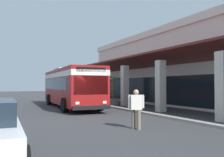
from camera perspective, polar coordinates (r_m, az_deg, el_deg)
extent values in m
plane|color=#38383A|center=(20.41, 15.73, -6.68)|extent=(120.00, 120.00, 0.00)
cube|color=#9E998E|center=(18.65, 2.59, -7.05)|extent=(36.70, 0.50, 0.12)
cube|color=beige|center=(24.78, 22.66, 1.81)|extent=(30.58, 10.39, 6.49)
cube|color=silver|center=(25.22, 22.57, 9.87)|extent=(30.88, 10.69, 0.60)
cube|color=beige|center=(30.86, -6.28, -1.65)|extent=(0.55, 0.55, 3.57)
cube|color=beige|center=(26.12, -2.47, -1.68)|extent=(0.55, 0.55, 3.57)
cube|color=beige|center=(21.55, 3.00, -1.71)|extent=(0.55, 0.55, 3.57)
cube|color=beige|center=(17.28, 11.27, -1.73)|extent=(0.55, 0.55, 3.57)
cube|color=beige|center=(13.60, 24.46, -1.69)|extent=(0.55, 0.55, 3.57)
cube|color=#5B1E19|center=(20.22, 9.83, 4.35)|extent=(30.58, 3.16, 0.82)
cube|color=#19232D|center=(21.13, 13.46, -2.72)|extent=(25.69, 0.08, 2.40)
cube|color=maroon|center=(20.59, -9.69, -1.87)|extent=(11.12, 3.13, 2.75)
cube|color=silver|center=(20.61, -9.68, 0.71)|extent=(11.14, 3.15, 0.36)
cube|color=#19232D|center=(20.89, -9.88, -1.24)|extent=(9.36, 3.07, 0.90)
cube|color=#19232D|center=(15.33, -4.92, -1.54)|extent=(0.18, 2.24, 1.20)
cube|color=black|center=(15.35, -4.90, 2.08)|extent=(0.16, 1.94, 0.28)
cube|color=black|center=(15.27, -4.78, -6.80)|extent=(0.33, 2.46, 0.24)
cube|color=silver|center=(15.62, -1.74, -5.58)|extent=(0.07, 0.24, 0.16)
cube|color=silver|center=(15.06, -8.11, -5.72)|extent=(0.07, 0.24, 0.16)
cube|color=silver|center=(22.10, -10.58, 2.04)|extent=(2.49, 1.91, 0.24)
cylinder|color=black|center=(17.54, -2.84, -5.96)|extent=(1.00, 0.30, 1.00)
cylinder|color=black|center=(16.83, -11.06, -6.12)|extent=(1.00, 0.30, 1.00)
cylinder|color=black|center=(23.93, -8.45, -4.75)|extent=(1.00, 0.30, 1.00)
cylinder|color=black|center=(23.41, -14.52, -4.79)|extent=(1.00, 0.30, 1.00)
cylinder|color=black|center=(8.39, -21.45, -11.97)|extent=(0.64, 0.22, 0.64)
cylinder|color=#726651|center=(10.53, 5.05, -9.40)|extent=(0.16, 0.16, 0.82)
cylinder|color=#726651|center=(10.35, 6.29, -9.54)|extent=(0.16, 0.16, 0.82)
cube|color=silver|center=(10.37, 5.66, -5.52)|extent=(0.35, 0.52, 0.62)
sphere|color=tan|center=(10.35, 5.65, -3.20)|extent=(0.22, 0.22, 0.22)
cylinder|color=silver|center=(10.34, 4.02, -5.36)|extent=(0.09, 0.09, 0.56)
cylinder|color=silver|center=(10.40, 7.28, -5.33)|extent=(0.09, 0.09, 0.56)
cube|color=gray|center=(22.98, 0.19, -5.41)|extent=(0.89, 0.89, 0.59)
cylinder|color=#332319|center=(22.96, 0.19, -4.65)|extent=(0.76, 0.76, 0.02)
cylinder|color=brown|center=(22.93, 0.19, -2.41)|extent=(0.16, 0.16, 1.81)
ellipsoid|color=#1E6028|center=(22.53, 0.91, 0.16)|extent=(1.01, 0.36, 0.15)
ellipsoid|color=#1E6028|center=(23.01, 1.50, 0.02)|extent=(0.54, 1.08, 0.17)
ellipsoid|color=#1E6028|center=(23.38, 0.42, 0.20)|extent=(0.84, 0.73, 0.16)
ellipsoid|color=#1E6028|center=(23.14, -0.62, 0.33)|extent=(0.76, 0.59, 0.14)
ellipsoid|color=#1E6028|center=(22.71, -0.53, 0.30)|extent=(0.37, 0.76, 0.17)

